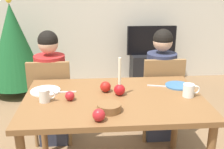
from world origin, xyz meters
TOP-DOWN VIEW (x-y plane):
  - back_wall at (0.00, 2.60)m, footprint 6.40×0.10m
  - dining_table at (0.00, 0.00)m, footprint 1.40×0.90m
  - chair_left at (-0.58, 0.61)m, footprint 0.40×0.40m
  - chair_right at (0.54, 0.61)m, footprint 0.40×0.40m
  - person_left_child at (-0.58, 0.64)m, footprint 0.30×0.30m
  - person_right_child at (0.54, 0.64)m, footprint 0.30×0.30m
  - tv_stand at (0.80, 2.30)m, footprint 0.64×0.40m
  - tv at (0.80, 2.30)m, footprint 0.79×0.05m
  - christmas_tree at (-1.28, 2.01)m, footprint 0.82×0.82m
  - candle_centerpiece at (0.05, 0.04)m, footprint 0.09×0.09m
  - plate_left at (-0.55, 0.16)m, footprint 0.24×0.24m
  - plate_right at (0.57, 0.20)m, footprint 0.21×0.21m
  - mug_left at (-0.52, -0.04)m, footprint 0.13×0.08m
  - mug_right at (0.59, -0.03)m, footprint 0.13×0.09m
  - fork_left at (-0.39, 0.13)m, footprint 0.18×0.02m
  - fork_right at (0.40, 0.20)m, footprint 0.18×0.06m
  - bowl_walnuts at (-0.05, -0.24)m, footprint 0.17×0.17m
  - apple_near_candle at (-0.34, -0.03)m, footprint 0.07×0.07m
  - apple_by_left_plate at (-0.13, -0.37)m, footprint 0.08×0.08m
  - apple_by_right_mug at (-0.06, 0.12)m, footprint 0.09×0.09m

SIDE VIEW (x-z plane):
  - tv_stand at x=0.80m, z-range 0.00..0.48m
  - chair_left at x=-0.58m, z-range 0.06..0.96m
  - chair_right at x=0.54m, z-range 0.06..0.96m
  - person_left_child at x=-0.58m, z-range -0.02..1.16m
  - person_right_child at x=0.54m, z-range -0.02..1.16m
  - dining_table at x=0.00m, z-range 0.29..1.04m
  - tv at x=0.80m, z-range 0.48..0.94m
  - christmas_tree at x=-1.28m, z-range 0.03..1.43m
  - fork_left at x=-0.39m, z-range 0.75..0.76m
  - fork_right at x=0.40m, z-range 0.75..0.76m
  - plate_left at x=-0.55m, z-range 0.75..0.76m
  - plate_right at x=0.57m, z-range 0.75..0.76m
  - bowl_walnuts at x=-0.05m, z-range 0.75..0.81m
  - apple_near_candle at x=-0.34m, z-range 0.75..0.82m
  - apple_by_left_plate at x=-0.13m, z-range 0.75..0.83m
  - apple_by_right_mug at x=-0.06m, z-range 0.75..0.84m
  - mug_left at x=-0.52m, z-range 0.75..0.85m
  - mug_right at x=0.59m, z-range 0.75..0.85m
  - candle_centerpiece at x=0.05m, z-range 0.66..0.97m
  - back_wall at x=0.00m, z-range 0.00..2.60m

